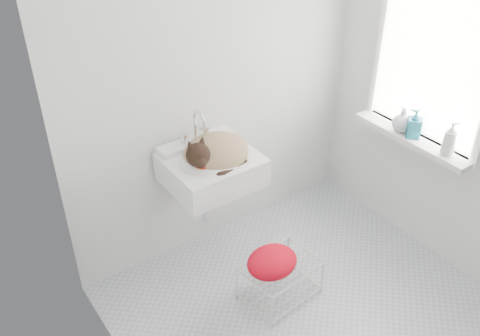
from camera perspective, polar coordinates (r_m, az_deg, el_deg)
floor at (r=3.52m, az=7.26°, el=-14.92°), size 2.20×2.00×0.02m
back_wall at (r=3.42m, az=-2.46°, el=9.92°), size 2.20×0.02×2.50m
right_wall at (r=3.51m, az=22.51°, el=7.96°), size 0.02×2.00×2.50m
left_wall at (r=2.22m, az=-12.34°, el=-5.41°), size 0.02×2.00×2.50m
window_glass at (r=3.56m, az=20.12°, el=10.60°), size 0.01×0.80×1.00m
window_frame at (r=3.55m, az=19.97°, el=10.56°), size 0.04×0.90×1.10m
windowsill at (r=3.72m, az=17.90°, el=3.03°), size 0.16×0.88×0.04m
sink at (r=3.31m, az=-3.10°, el=1.17°), size 0.56×0.49×0.23m
faucet at (r=3.37m, az=-4.81°, el=4.52°), size 0.21×0.14×0.21m
cat at (r=3.28m, az=-2.77°, el=1.70°), size 0.45×0.37×0.28m
wire_rack at (r=3.48m, az=4.32°, el=-11.73°), size 0.48×0.36×0.27m
towel at (r=3.33m, az=3.42°, el=-10.50°), size 0.35×0.26×0.14m
bottle_a at (r=3.57m, az=21.19°, el=1.39°), size 0.10×0.10×0.19m
bottle_b at (r=3.70m, az=17.92°, el=3.22°), size 0.13×0.13×0.20m
bottle_c at (r=3.75m, az=16.80°, el=3.84°), size 0.14×0.14×0.17m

